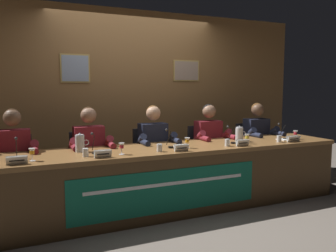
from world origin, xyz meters
The scene contains 35 objects.
ground_plane centered at (0.00, 0.00, 0.00)m, with size 12.00×12.00×0.00m, color #70665B.
wall_back_panelled centered at (0.00, 1.31, 1.30)m, with size 5.71×0.14×2.60m.
conference_table centered at (0.00, -0.12, 0.53)m, with size 4.51×0.86×0.75m.
chair_far_left centered at (-1.68, 0.61, 0.44)m, with size 0.44×0.44×0.90m.
panelist_far_left centered at (-1.68, 0.41, 0.71)m, with size 0.51×0.48×1.23m.
nameplate_far_left centered at (-1.65, -0.31, 0.79)m, with size 0.18×0.06×0.08m.
juice_glass_far_left centered at (-1.52, -0.20, 0.84)m, with size 0.06×0.06×0.12m.
microphone_far_left centered at (-1.65, -0.08, 0.83)m, with size 0.06×0.17×0.22m.
chair_left centered at (-0.84, 0.61, 0.44)m, with size 0.44×0.44×0.90m.
panelist_left centered at (-0.84, 0.41, 0.71)m, with size 0.51×0.48×1.23m.
nameplate_left centered at (-0.86, -0.32, 0.79)m, with size 0.17×0.06×0.08m.
juice_glass_left centered at (-0.64, -0.24, 0.84)m, with size 0.06×0.06×0.12m.
water_cup_left centered at (-1.01, -0.19, 0.79)m, with size 0.06×0.06×0.08m.
microphone_left centered at (-0.89, -0.04, 0.83)m, with size 0.06×0.17×0.22m.
chair_center centered at (0.00, 0.61, 0.44)m, with size 0.44×0.44×0.90m.
panelist_center centered at (0.00, 0.41, 0.71)m, with size 0.51×0.48×1.23m.
nameplate_center centered at (0.02, -0.32, 0.79)m, with size 0.16×0.06×0.08m.
juice_glass_center centered at (0.17, -0.17, 0.84)m, with size 0.06×0.06×0.12m.
water_cup_center centered at (-0.21, -0.24, 0.79)m, with size 0.06×0.06×0.08m.
microphone_center centered at (-0.01, -0.05, 0.83)m, with size 0.06×0.17×0.22m.
chair_right centered at (0.84, 0.61, 0.44)m, with size 0.44×0.44×0.90m.
panelist_right centered at (0.84, 0.41, 0.71)m, with size 0.51×0.48×1.23m.
nameplate_right centered at (0.84, -0.31, 0.79)m, with size 0.17×0.06×0.08m.
juice_glass_right centered at (1.00, -0.19, 0.84)m, with size 0.06×0.06×0.12m.
water_cup_right centered at (0.68, -0.24, 0.79)m, with size 0.06×0.06×0.08m.
microphone_right centered at (0.85, -0.08, 0.83)m, with size 0.06×0.17×0.22m.
chair_far_right centered at (1.68, 0.61, 0.44)m, with size 0.44×0.44×0.90m.
panelist_far_right centered at (1.68, 0.41, 0.71)m, with size 0.51×0.48×1.23m.
nameplate_far_right centered at (1.65, -0.31, 0.79)m, with size 0.20×0.06×0.08m.
juice_glass_far_right centered at (1.82, -0.17, 0.84)m, with size 0.06×0.06×0.12m.
water_cup_far_right centered at (1.47, -0.25, 0.79)m, with size 0.06×0.06×0.08m.
microphone_far_right centered at (1.69, -0.07, 0.83)m, with size 0.06×0.17×0.22m.
water_pitcher_left_side centered at (-1.01, 0.10, 0.85)m, with size 0.15×0.10×0.21m.
water_pitcher_right_side centered at (1.02, -0.01, 0.85)m, with size 0.15×0.10×0.21m.
document_stack_far_right centered at (1.67, -0.14, 0.76)m, with size 0.22×0.16×0.01m.
Camera 1 is at (-1.63, -3.70, 1.46)m, focal length 36.75 mm.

